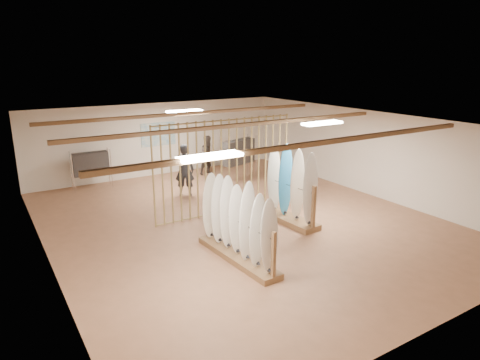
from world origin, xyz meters
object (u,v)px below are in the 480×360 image
rack_right (291,198)px  clothing_rack_b (239,152)px  shopper_a (184,167)px  clothing_rack_a (91,164)px  shopper_b (208,153)px  rack_left (237,233)px

rack_right → clothing_rack_b: bearing=71.7°
rack_right → shopper_a: (-1.44, 3.81, 0.27)m
rack_right → clothing_rack_a: bearing=117.7°
shopper_a → shopper_b: bearing=-103.3°
clothing_rack_b → shopper_b: size_ratio=0.92×
shopper_b → clothing_rack_a: bearing=172.1°
shopper_b → rack_right: bearing=-97.0°
rack_left → shopper_a: (1.00, 4.96, 0.36)m
clothing_rack_a → rack_left: bearing=-77.9°
rack_left → clothing_rack_b: size_ratio=1.68×
rack_left → clothing_rack_b: 6.83m
rack_left → shopper_b: (2.96, 6.97, 0.23)m
clothing_rack_b → shopper_a: size_ratio=0.80×
rack_right → shopper_b: bearing=81.0°
rack_left → clothing_rack_a: rack_left is taller
rack_left → rack_right: (2.44, 1.16, 0.08)m
rack_left → shopper_a: size_ratio=1.35×
rack_left → rack_right: size_ratio=1.26×
rack_left → rack_right: rack_right is taller
rack_left → clothing_rack_b: bearing=54.7°
shopper_a → clothing_rack_b: bearing=-131.7°
rack_right → shopper_b: rack_right is taller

